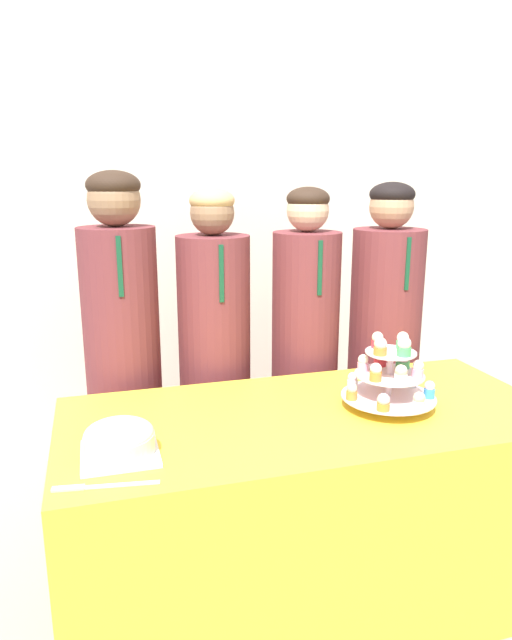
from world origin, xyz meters
name	(u,v)px	position (x,y,z in m)	size (l,w,h in m)	color
wall_back	(219,201)	(0.00, 1.74, 1.35)	(9.00, 0.06, 2.70)	beige
table	(308,508)	(0.00, 0.37, 0.36)	(1.63, 0.74, 0.71)	yellow
round_cake	(119,439)	(-0.62, 0.24, 0.76)	(0.21, 0.21, 0.10)	white
cake_knife	(88,487)	(-0.71, 0.08, 0.72)	(0.27, 0.05, 0.01)	silver
cupcake_stand	(390,374)	(0.27, 0.34, 0.83)	(0.32, 0.32, 0.26)	silver
student_0	(124,370)	(-0.57, 0.96, 0.72)	(0.30, 0.30, 1.50)	brown
student_1	(215,372)	(-0.20, 0.96, 0.68)	(0.30, 0.30, 1.43)	brown
student_2	(305,363)	(0.20, 0.96, 0.68)	(0.29, 0.30, 1.44)	brown
student_3	(383,354)	(0.59, 0.96, 0.69)	(0.32, 0.32, 1.46)	brown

